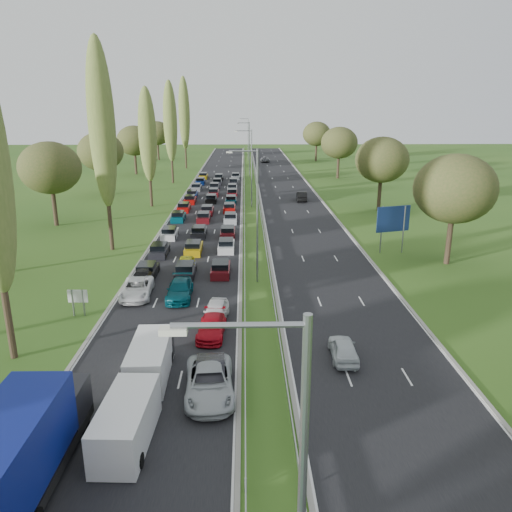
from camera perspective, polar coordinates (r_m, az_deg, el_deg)
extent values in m
plane|color=#2B5219|center=(81.64, -0.52, 5.89)|extent=(260.00, 260.00, 0.00)
cube|color=black|center=(84.28, -5.16, 6.17)|extent=(10.50, 215.00, 0.04)
cube|color=black|center=(84.45, 4.07, 6.22)|extent=(10.50, 215.00, 0.04)
cube|color=gray|center=(83.99, -1.33, 6.58)|extent=(0.06, 215.00, 0.32)
cube|color=gray|center=(84.02, 0.25, 6.59)|extent=(0.06, 215.00, 0.32)
cylinder|color=gray|center=(44.19, 0.16, 4.39)|extent=(0.18, 0.18, 12.00)
cylinder|color=gray|center=(78.73, -0.51, 9.91)|extent=(0.18, 0.18, 12.00)
cylinder|color=gray|center=(113.54, -0.77, 12.05)|extent=(0.18, 0.18, 12.00)
cylinder|color=gray|center=(148.45, -0.91, 13.19)|extent=(0.18, 0.18, 12.00)
cylinder|color=#2D2116|center=(34.83, -26.63, -5.07)|extent=(0.44, 0.44, 7.20)
cylinder|color=#2D2116|center=(57.33, -16.39, 4.52)|extent=(0.44, 0.44, 7.92)
ellipsoid|color=olive|center=(56.18, -17.23, 14.20)|extent=(2.80, 2.80, 17.60)
cylinder|color=#2D2116|center=(81.46, -11.95, 7.82)|extent=(0.44, 0.44, 6.48)
ellipsoid|color=olive|center=(80.64, -12.29, 13.38)|extent=(2.80, 2.80, 14.40)
cylinder|color=#2D2116|center=(105.87, -9.54, 10.17)|extent=(0.44, 0.44, 7.20)
ellipsoid|color=olive|center=(105.24, -9.78, 14.93)|extent=(2.80, 2.80, 16.00)
cylinder|color=#2D2116|center=(130.51, -8.03, 11.62)|extent=(0.44, 0.44, 7.92)
ellipsoid|color=olive|center=(130.01, -8.21, 15.87)|extent=(2.80, 2.80, 17.60)
cylinder|color=#2D2116|center=(72.05, -22.02, 5.14)|extent=(0.56, 0.56, 4.84)
ellipsoid|color=#38471E|center=(71.28, -22.49, 9.30)|extent=(8.00, 8.00, 6.80)
cylinder|color=#2D2116|center=(94.56, -17.06, 8.16)|extent=(0.56, 0.56, 4.84)
ellipsoid|color=#38471E|center=(93.97, -17.34, 11.34)|extent=(8.00, 8.00, 6.80)
cylinder|color=#2D2116|center=(121.54, -13.59, 10.21)|extent=(0.56, 0.56, 4.84)
ellipsoid|color=#38471E|center=(121.09, -13.76, 12.69)|extent=(8.00, 8.00, 6.80)
cylinder|color=#2D2116|center=(152.83, -11.11, 11.64)|extent=(0.56, 0.56, 4.84)
ellipsoid|color=#38471E|center=(152.47, -11.22, 13.62)|extent=(8.00, 8.00, 6.80)
cylinder|color=#2D2116|center=(53.98, 21.18, 1.64)|extent=(0.56, 0.56, 4.84)
ellipsoid|color=#38471E|center=(52.95, 21.79, 7.15)|extent=(8.00, 8.00, 6.80)
cylinder|color=#2D2116|center=(79.01, 13.92, 6.82)|extent=(0.56, 0.56, 4.84)
ellipsoid|color=#38471E|center=(78.31, 14.20, 10.62)|extent=(8.00, 8.00, 6.80)
cylinder|color=#2D2116|center=(112.81, 9.36, 9.97)|extent=(0.56, 0.56, 4.84)
ellipsoid|color=#38471E|center=(112.32, 9.49, 12.65)|extent=(8.00, 8.00, 6.80)
cylinder|color=#2D2116|center=(147.18, 6.88, 11.64)|extent=(0.56, 0.56, 4.84)
ellipsoid|color=#38471E|center=(146.80, 6.95, 13.69)|extent=(8.00, 8.00, 6.80)
cube|color=black|center=(48.09, -12.32, -1.84)|extent=(1.75, 4.00, 0.80)
cube|color=black|center=(54.63, -10.97, 0.50)|extent=(1.75, 4.00, 0.80)
cube|color=silver|center=(61.68, -9.83, 2.44)|extent=(1.75, 4.00, 0.80)
cube|color=#053F4C|center=(70.79, -8.86, 4.35)|extent=(1.75, 4.00, 0.80)
cube|color=#A50C0A|center=(77.23, -8.23, 5.42)|extent=(1.75, 4.00, 0.80)
cube|color=#A50C0A|center=(83.47, -7.52, 6.30)|extent=(1.75, 4.00, 0.80)
cube|color=navy|center=(88.44, -7.31, 6.90)|extent=(1.75, 4.00, 0.80)
cube|color=slate|center=(96.07, -6.83, 7.71)|extent=(1.75, 4.00, 0.80)
cube|color=navy|center=(103.75, -6.36, 8.40)|extent=(1.75, 4.00, 0.80)
cube|color=#BF990C|center=(111.61, -6.04, 9.00)|extent=(1.75, 4.00, 0.80)
cube|color=black|center=(47.58, -8.05, -1.82)|extent=(1.75, 4.00, 0.80)
cube|color=#BF990C|center=(54.94, -7.13, 0.78)|extent=(1.75, 4.00, 0.80)
cube|color=black|center=(61.81, -6.53, 2.61)|extent=(1.75, 4.00, 0.80)
cube|color=#590F14|center=(69.91, -5.98, 4.30)|extent=(1.75, 4.00, 0.80)
cube|color=#590F14|center=(74.58, -5.59, 5.11)|extent=(1.75, 4.00, 0.80)
cube|color=black|center=(83.81, -5.12, 6.42)|extent=(1.75, 4.00, 0.80)
cube|color=#590F14|center=(90.04, -4.85, 7.16)|extent=(1.75, 4.00, 0.80)
cube|color=black|center=(96.50, -4.76, 7.81)|extent=(1.75, 4.00, 0.80)
cube|color=black|center=(102.27, -4.43, 8.33)|extent=(1.75, 4.00, 0.80)
cube|color=black|center=(109.10, -4.25, 8.87)|extent=(1.75, 4.00, 0.80)
cube|color=#590F14|center=(47.66, -4.06, -1.65)|extent=(1.75, 4.00, 0.80)
cube|color=silver|center=(55.49, -3.41, 1.04)|extent=(1.75, 4.00, 0.80)
cube|color=#590F14|center=(61.33, -3.24, 2.58)|extent=(1.75, 4.00, 0.80)
cube|color=#B2B7BC|center=(69.07, -2.93, 4.22)|extent=(1.75, 4.00, 0.80)
cube|color=#A50C0A|center=(76.20, -3.05, 5.41)|extent=(1.75, 4.00, 0.80)
cube|color=#053F4C|center=(82.59, -2.87, 6.31)|extent=(1.75, 4.00, 0.80)
cube|color=#590F14|center=(89.36, -2.73, 7.12)|extent=(1.75, 4.00, 0.80)
cube|color=#B2B7BC|center=(94.90, -2.72, 7.70)|extent=(1.75, 4.00, 0.80)
cube|color=black|center=(102.22, -2.60, 8.36)|extent=(1.75, 4.00, 0.80)
cube|color=#B2B7BC|center=(110.68, -2.35, 9.02)|extent=(1.75, 4.00, 0.80)
imported|color=white|center=(43.27, -13.47, -3.61)|extent=(2.73, 5.40, 1.46)
imported|color=black|center=(45.81, -12.89, -2.50)|extent=(1.93, 4.62, 1.33)
imported|color=#054652|center=(42.28, -8.70, -3.82)|extent=(2.14, 5.07, 1.46)
imported|color=#ADAF0B|center=(48.52, -8.01, -1.05)|extent=(1.97, 4.41, 1.47)
imported|color=black|center=(29.16, -5.20, -13.61)|extent=(1.88, 4.77, 1.55)
imported|color=#AAB0B4|center=(28.65, -5.34, -14.16)|extent=(3.06, 5.93, 1.60)
imported|color=#B20B18|center=(35.41, -5.09, -8.04)|extent=(2.10, 4.63, 1.31)
imported|color=white|center=(37.61, -4.60, -6.36)|extent=(2.05, 4.42, 1.47)
imported|color=silver|center=(32.72, 9.97, -10.40)|extent=(1.72, 4.03, 1.36)
imported|color=black|center=(85.18, 5.24, 6.83)|extent=(1.88, 4.77, 1.54)
imported|color=slate|center=(144.18, 1.05, 10.98)|extent=(2.46, 5.30, 1.47)
cube|color=black|center=(24.75, -24.60, -21.72)|extent=(2.61, 9.77, 0.50)
cube|color=navy|center=(22.75, -26.44, -19.59)|extent=(2.71, 7.38, 2.93)
cube|color=black|center=(27.04, -21.76, -15.60)|extent=(2.65, 2.39, 2.20)
cylinder|color=black|center=(27.59, -21.52, -17.46)|extent=(2.28, 1.00, 1.00)
cube|color=white|center=(30.67, -12.02, -11.56)|extent=(2.14, 5.35, 2.14)
cube|color=black|center=(32.77, -11.27, -9.77)|extent=(2.09, 0.86, 1.71)
cylinder|color=black|center=(32.67, -13.00, -11.26)|extent=(0.27, 0.73, 0.73)
cylinder|color=black|center=(29.42, -10.74, -14.49)|extent=(0.27, 0.73, 0.73)
cube|color=silver|center=(25.63, -14.59, -17.93)|extent=(2.16, 5.39, 2.16)
cube|color=black|center=(27.61, -13.46, -15.34)|extent=(2.10, 0.86, 1.73)
cylinder|color=black|center=(27.64, -15.59, -17.10)|extent=(0.27, 0.73, 0.73)
cylinder|color=black|center=(24.54, -13.16, -21.81)|extent=(0.27, 0.73, 0.73)
cylinder|color=gray|center=(40.77, -20.18, -5.06)|extent=(0.16, 0.16, 2.10)
cylinder|color=gray|center=(40.51, -19.10, -5.08)|extent=(0.16, 0.16, 2.10)
cube|color=silver|center=(40.44, -19.72, -4.34)|extent=(1.50, 0.14, 1.00)
cylinder|color=gray|center=(55.74, 14.15, 2.92)|extent=(0.16, 0.16, 5.20)
cylinder|color=gray|center=(56.42, 16.50, 2.90)|extent=(0.16, 0.16, 5.20)
cube|color=navy|center=(55.80, 15.43, 4.11)|extent=(3.86, 1.23, 2.80)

